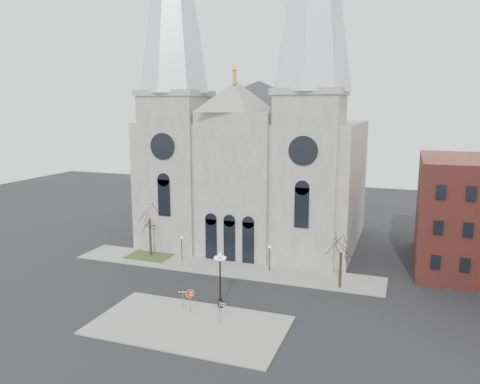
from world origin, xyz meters
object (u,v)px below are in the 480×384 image
(stop_sign, at_px, (190,296))
(one_way_sign, at_px, (183,295))
(globe_lamp, at_px, (220,273))
(street_name_sign, at_px, (220,311))

(stop_sign, distance_m, one_way_sign, 1.44)
(globe_lamp, height_order, one_way_sign, globe_lamp)
(globe_lamp, xyz_separation_m, one_way_sign, (-3.49, -1.45, -2.27))
(globe_lamp, distance_m, one_way_sign, 4.41)
(one_way_sign, height_order, street_name_sign, street_name_sign)
(stop_sign, xyz_separation_m, globe_lamp, (2.31, 2.17, 1.88))
(stop_sign, xyz_separation_m, one_way_sign, (-1.18, 0.72, -0.40))
(globe_lamp, bearing_deg, street_name_sign, -67.59)
(one_way_sign, bearing_deg, stop_sign, -54.30)
(globe_lamp, height_order, street_name_sign, globe_lamp)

